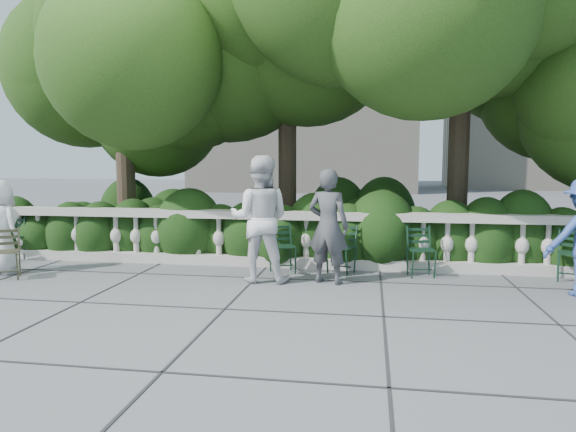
# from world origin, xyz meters

# --- Properties ---
(ground) EXTENTS (90.00, 90.00, 0.00)m
(ground) POSITION_xyz_m (0.00, 0.00, 0.00)
(ground) COLOR #505157
(ground) RESTS_ON ground
(balustrade) EXTENTS (12.00, 0.44, 1.00)m
(balustrade) POSITION_xyz_m (0.00, 1.80, 0.49)
(balustrade) COLOR #9E998E
(balustrade) RESTS_ON ground
(shrub_hedge) EXTENTS (15.00, 2.60, 1.70)m
(shrub_hedge) POSITION_xyz_m (0.00, 3.00, 0.00)
(shrub_hedge) COLOR black
(shrub_hedge) RESTS_ON ground
(tree_canopy) EXTENTS (15.04, 6.52, 6.78)m
(tree_canopy) POSITION_xyz_m (0.69, 3.19, 3.96)
(tree_canopy) COLOR #3F3023
(tree_canopy) RESTS_ON ground
(chair_a) EXTENTS (0.49, 0.52, 0.84)m
(chair_a) POSITION_xyz_m (-5.41, 1.34, 0.00)
(chair_a) COLOR black
(chair_a) RESTS_ON ground
(chair_b) EXTENTS (0.60, 0.62, 0.84)m
(chair_b) POSITION_xyz_m (-0.08, 1.15, 0.00)
(chair_b) COLOR black
(chair_b) RESTS_ON ground
(chair_c) EXTENTS (0.59, 0.61, 0.84)m
(chair_c) POSITION_xyz_m (0.79, 1.27, 0.00)
(chair_c) COLOR black
(chair_c) RESTS_ON ground
(chair_d) EXTENTS (0.52, 0.55, 0.84)m
(chair_d) POSITION_xyz_m (2.18, 1.19, 0.00)
(chair_d) COLOR black
(chair_d) RESTS_ON ground
(chair_e) EXTENTS (0.56, 0.59, 0.84)m
(chair_e) POSITION_xyz_m (4.41, 1.23, 0.00)
(chair_e) COLOR black
(chair_e) RESTS_ON ground
(chair_weathered) EXTENTS (0.62, 0.64, 0.84)m
(chair_weathered) POSITION_xyz_m (-4.36, -0.04, 0.00)
(chair_weathered) COLOR black
(chair_weathered) RESTS_ON ground
(person_businessman) EXTENTS (0.91, 0.76, 1.58)m
(person_businessman) POSITION_xyz_m (-4.79, 0.48, 0.79)
(person_businessman) COLOR white
(person_businessman) RESTS_ON ground
(person_woman_grey) EXTENTS (0.74, 0.59, 1.78)m
(person_woman_grey) POSITION_xyz_m (0.68, 0.65, 0.89)
(person_woman_grey) COLOR #3C3D40
(person_woman_grey) RESTS_ON ground
(person_casual_man) EXTENTS (0.99, 0.78, 1.98)m
(person_casual_man) POSITION_xyz_m (-0.38, 0.61, 0.99)
(person_casual_man) COLOR silver
(person_casual_man) RESTS_ON ground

